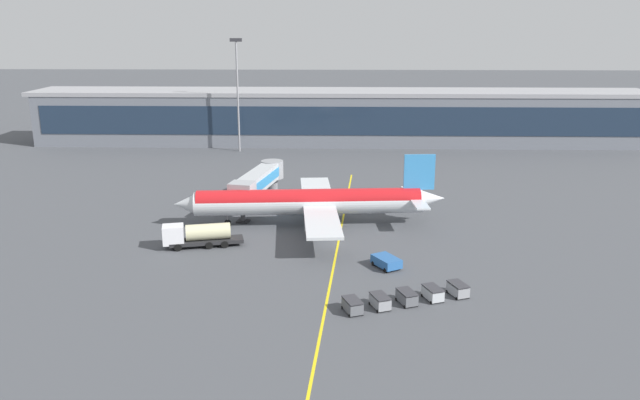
{
  "coord_description": "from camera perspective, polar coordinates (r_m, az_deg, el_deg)",
  "views": [
    {
      "loc": [
        0.84,
        -82.62,
        29.44
      ],
      "look_at": [
        -1.73,
        6.62,
        4.5
      ],
      "focal_mm": 35.33,
      "sensor_mm": 36.0,
      "label": 1
    }
  ],
  "objects": [
    {
      "name": "baggage_cart_3",
      "position": [
        71.47,
        10.17,
        -8.3
      ],
      "size": [
        2.39,
        3.03,
        1.48
      ],
      "color": "#B2B7BC",
      "rests_on": "ground_plane"
    },
    {
      "name": "main_airliner",
      "position": [
        94.92,
        -0.83,
        -0.14
      ],
      "size": [
        41.09,
        32.7,
        10.75
      ],
      "color": "silver",
      "rests_on": "ground_plane"
    },
    {
      "name": "pushback_tug",
      "position": [
        79.52,
        6.07,
        -5.56
      ],
      "size": [
        3.92,
        4.44,
        1.4
      ],
      "color": "#285B9E",
      "rests_on": "ground_plane"
    },
    {
      "name": "baggage_cart_4",
      "position": [
        73.01,
        12.38,
        -7.89
      ],
      "size": [
        2.39,
        3.03,
        1.48
      ],
      "color": "gray",
      "rests_on": "ground_plane"
    },
    {
      "name": "apron_light_mast_0",
      "position": [
        151.25,
        -7.48,
        10.09
      ],
      "size": [
        2.8,
        0.5,
        26.44
      ],
      "color": "gray",
      "rests_on": "ground_plane"
    },
    {
      "name": "terminal_building",
      "position": [
        162.26,
        1.81,
        7.56
      ],
      "size": [
        155.34,
        16.92,
        13.43
      ],
      "color": "slate",
      "rests_on": "ground_plane"
    },
    {
      "name": "baggage_cart_0",
      "position": [
        67.55,
        2.96,
        -9.52
      ],
      "size": [
        2.39,
        3.03,
        1.48
      ],
      "color": "#595B60",
      "rests_on": "ground_plane"
    },
    {
      "name": "jet_bridge",
      "position": [
        104.43,
        -5.51,
        1.83
      ],
      "size": [
        7.05,
        19.39,
        6.39
      ],
      "color": "#B2B7BC",
      "rests_on": "ground_plane"
    },
    {
      "name": "baggage_cart_1",
      "position": [
        68.73,
        5.46,
        -9.11
      ],
      "size": [
        2.39,
        3.03,
        1.48
      ],
      "color": "gray",
      "rests_on": "ground_plane"
    },
    {
      "name": "fuel_tanker",
      "position": [
        87.68,
        -11.03,
        -3.11
      ],
      "size": [
        11.09,
        4.89,
        3.25
      ],
      "color": "#232326",
      "rests_on": "ground_plane"
    },
    {
      "name": "baggage_cart_2",
      "position": [
        70.04,
        7.86,
        -8.7
      ],
      "size": [
        2.39,
        3.03,
        1.48
      ],
      "color": "#595B60",
      "rests_on": "ground_plane"
    },
    {
      "name": "ground_plane",
      "position": [
        87.71,
        1.01,
        -4.01
      ],
      "size": [
        700.0,
        700.0,
        0.0
      ],
      "primitive_type": "plane",
      "color": "#47494F"
    },
    {
      "name": "apron_lead_in_line",
      "position": [
        89.6,
        1.73,
        -3.58
      ],
      "size": [
        5.47,
        79.85,
        0.01
      ],
      "primitive_type": "cube",
      "rotation": [
        0.0,
        0.0,
        -0.06
      ],
      "color": "yellow",
      "rests_on": "ground_plane"
    }
  ]
}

